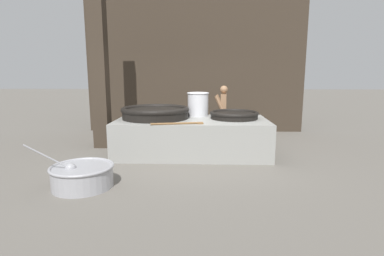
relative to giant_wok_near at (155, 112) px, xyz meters
name	(u,v)px	position (x,y,z in m)	size (l,w,h in m)	color
ground_plane	(192,154)	(0.82, -0.10, -0.92)	(60.00, 60.00, 0.00)	#666059
back_wall	(195,58)	(0.82, 2.73, 1.31)	(6.57, 0.24, 4.44)	#382D23
support_pillar	(99,53)	(-1.37, 0.51, 1.31)	(0.35, 0.35, 4.44)	#382D23
hearth_platform	(192,137)	(0.82, -0.10, -0.53)	(3.28, 1.61, 0.78)	gray
giant_wok_near	(155,112)	(0.00, 0.00, 0.00)	(1.51, 1.51, 0.26)	black
giant_wok_far	(234,115)	(1.74, 0.04, -0.05)	(1.07, 1.07, 0.16)	black
stock_pot	(198,104)	(0.94, 0.43, 0.15)	(0.52, 0.52, 0.55)	silver
stirring_paddle	(180,123)	(0.61, -0.79, -0.12)	(1.03, 0.27, 0.04)	brown
cook	(223,112)	(1.59, 1.21, -0.13)	(0.36, 0.55, 1.46)	#8C6647
prep_bowl_vegetables	(82,175)	(-0.83, -2.15, -0.72)	(1.21, 0.98, 0.76)	#9E9EA3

